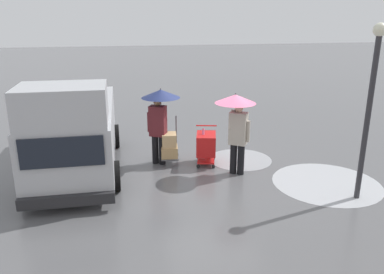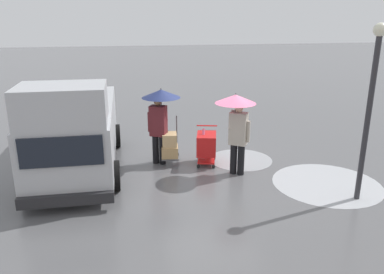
{
  "view_description": "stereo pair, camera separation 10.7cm",
  "coord_description": "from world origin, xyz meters",
  "px_view_note": "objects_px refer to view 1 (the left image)",
  "views": [
    {
      "loc": [
        2.41,
        9.43,
        4.0
      ],
      "look_at": [
        0.6,
        0.27,
        1.05
      ],
      "focal_mm": 36.22,
      "sensor_mm": 36.0,
      "label": 1
    },
    {
      "loc": [
        2.31,
        9.45,
        4.0
      ],
      "look_at": [
        0.6,
        0.27,
        1.05
      ],
      "focal_mm": 36.22,
      "sensor_mm": 36.0,
      "label": 2
    }
  ],
  "objects_px": {
    "hand_dolly_boxes": "(169,146)",
    "street_lamp": "(371,96)",
    "pedestrian_black_side": "(237,116)",
    "pedestrian_pink_side": "(160,109)",
    "cargo_van_parked_right": "(75,129)",
    "shopping_cart_vendor": "(206,145)"
  },
  "relations": [
    {
      "from": "hand_dolly_boxes",
      "to": "street_lamp",
      "type": "bearing_deg",
      "value": 143.04
    },
    {
      "from": "hand_dolly_boxes",
      "to": "pedestrian_black_side",
      "type": "distance_m",
      "value": 2.17
    },
    {
      "from": "hand_dolly_boxes",
      "to": "street_lamp",
      "type": "xyz_separation_m",
      "value": [
        -3.91,
        2.94,
        1.86
      ]
    },
    {
      "from": "pedestrian_pink_side",
      "to": "pedestrian_black_side",
      "type": "bearing_deg",
      "value": 150.03
    },
    {
      "from": "pedestrian_black_side",
      "to": "cargo_van_parked_right",
      "type": "bearing_deg",
      "value": -12.8
    },
    {
      "from": "shopping_cart_vendor",
      "to": "pedestrian_black_side",
      "type": "height_order",
      "value": "pedestrian_black_side"
    },
    {
      "from": "hand_dolly_boxes",
      "to": "pedestrian_black_side",
      "type": "xyz_separation_m",
      "value": [
        -1.6,
        1.01,
        1.06
      ]
    },
    {
      "from": "cargo_van_parked_right",
      "to": "street_lamp",
      "type": "xyz_separation_m",
      "value": [
        -6.38,
        2.86,
        1.19
      ]
    },
    {
      "from": "shopping_cart_vendor",
      "to": "pedestrian_black_side",
      "type": "relative_size",
      "value": 0.49
    },
    {
      "from": "pedestrian_black_side",
      "to": "street_lamp",
      "type": "height_order",
      "value": "street_lamp"
    },
    {
      "from": "cargo_van_parked_right",
      "to": "pedestrian_black_side",
      "type": "height_order",
      "value": "cargo_van_parked_right"
    },
    {
      "from": "hand_dolly_boxes",
      "to": "street_lamp",
      "type": "relative_size",
      "value": 0.34
    },
    {
      "from": "hand_dolly_boxes",
      "to": "street_lamp",
      "type": "height_order",
      "value": "street_lamp"
    },
    {
      "from": "pedestrian_pink_side",
      "to": "street_lamp",
      "type": "xyz_separation_m",
      "value": [
        -4.15,
        2.99,
        0.79
      ]
    },
    {
      "from": "cargo_van_parked_right",
      "to": "shopping_cart_vendor",
      "type": "height_order",
      "value": "cargo_van_parked_right"
    },
    {
      "from": "shopping_cart_vendor",
      "to": "cargo_van_parked_right",
      "type": "bearing_deg",
      "value": -2.25
    },
    {
      "from": "shopping_cart_vendor",
      "to": "pedestrian_black_side",
      "type": "xyz_separation_m",
      "value": [
        -0.6,
        0.79,
        1.0
      ]
    },
    {
      "from": "pedestrian_black_side",
      "to": "street_lamp",
      "type": "bearing_deg",
      "value": 140.13
    },
    {
      "from": "cargo_van_parked_right",
      "to": "hand_dolly_boxes",
      "type": "relative_size",
      "value": 4.08
    },
    {
      "from": "cargo_van_parked_right",
      "to": "street_lamp",
      "type": "relative_size",
      "value": 1.39
    },
    {
      "from": "cargo_van_parked_right",
      "to": "pedestrian_black_side",
      "type": "xyz_separation_m",
      "value": [
        -4.07,
        0.92,
        0.39
      ]
    },
    {
      "from": "cargo_van_parked_right",
      "to": "street_lamp",
      "type": "distance_m",
      "value": 7.09
    }
  ]
}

